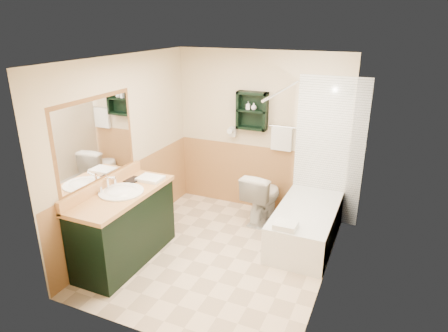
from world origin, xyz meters
TOP-DOWN VIEW (x-y plane):
  - floor at (0.00, 0.00)m, footprint 3.00×3.00m
  - back_wall at (0.00, 1.52)m, footprint 2.60×0.04m
  - left_wall at (-1.32, 0.00)m, footprint 0.04×3.00m
  - right_wall at (1.32, 0.00)m, footprint 0.04×3.00m
  - ceiling at (0.00, 0.00)m, footprint 2.60×3.00m
  - wainscot_left at (-1.29, 0.00)m, footprint 2.98×2.98m
  - wainscot_back at (0.00, 1.49)m, footprint 2.58×2.58m
  - mirror_frame at (-1.27, -0.55)m, footprint 1.30×1.30m
  - mirror_glass at (-1.27, -0.55)m, footprint 1.20×1.20m
  - tile_right at (1.28, 0.75)m, footprint 1.50×1.50m
  - tile_back at (1.03, 1.48)m, footprint 0.95×0.95m
  - tile_accent at (1.27, 0.75)m, footprint 1.50×1.50m
  - wall_shelf at (-0.10, 1.41)m, footprint 0.45×0.15m
  - hair_dryer at (-0.40, 1.43)m, footprint 0.10×0.24m
  - towel_bar at (0.35, 1.45)m, footprint 0.40×0.06m
  - curtain_rod at (0.53, 0.75)m, footprint 0.03×1.60m
  - shower_curtain at (0.53, 0.92)m, footprint 1.05×1.05m
  - vanity at (-0.99, -0.54)m, footprint 0.59×1.42m
  - bathtub at (0.93, 0.75)m, footprint 0.73×1.50m
  - toilet at (0.20, 1.11)m, footprint 0.50×0.80m
  - counter_towel at (-0.89, -0.08)m, footprint 0.30×0.24m
  - vanity_book at (-1.16, -0.18)m, footprint 0.16×0.03m
  - tub_towel at (0.81, 0.13)m, footprint 0.26×0.22m
  - soap_bottle_a at (-0.16, 1.40)m, footprint 0.07×0.12m
  - soap_bottle_b at (-0.07, 1.40)m, footprint 0.11×0.12m

SIDE VIEW (x-z plane):
  - floor at x=0.00m, z-range 0.00..0.00m
  - bathtub at x=0.93m, z-range 0.00..0.49m
  - toilet at x=0.20m, z-range 0.00..0.74m
  - vanity at x=-0.99m, z-range 0.00..0.90m
  - wainscot_left at x=-1.29m, z-range 0.00..1.00m
  - wainscot_back at x=0.00m, z-range 0.00..1.00m
  - tub_towel at x=0.81m, z-range 0.49..0.56m
  - counter_towel at x=-0.89m, z-range 0.90..0.94m
  - vanity_book at x=-1.16m, z-range 0.90..1.11m
  - tile_right at x=1.28m, z-range 0.00..2.10m
  - tile_back at x=1.03m, z-range 0.00..2.10m
  - shower_curtain at x=0.53m, z-range 0.30..2.00m
  - back_wall at x=0.00m, z-range 0.00..2.40m
  - left_wall at x=-1.32m, z-range 0.00..2.40m
  - right_wall at x=1.32m, z-range 0.00..2.40m
  - hair_dryer at x=-0.40m, z-range 1.11..1.29m
  - towel_bar at x=0.35m, z-range 1.15..1.55m
  - mirror_frame at x=-1.27m, z-range 1.00..2.00m
  - mirror_glass at x=-1.27m, z-range 1.05..1.95m
  - wall_shelf at x=-0.10m, z-range 1.27..1.83m
  - soap_bottle_a at x=-0.16m, z-range 1.56..1.62m
  - soap_bottle_b at x=-0.07m, z-range 1.56..1.65m
  - tile_accent at x=1.27m, z-range 1.85..1.95m
  - curtain_rod at x=0.53m, z-range 1.98..2.02m
  - ceiling at x=0.00m, z-range 2.40..2.44m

